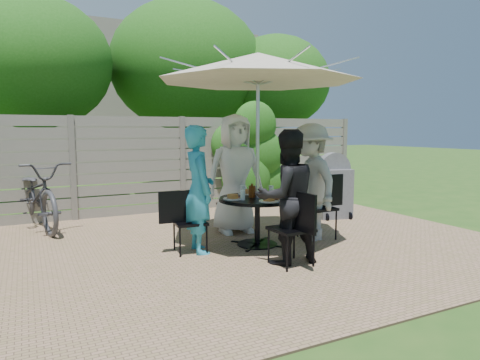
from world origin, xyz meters
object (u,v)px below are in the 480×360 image
umbrella (258,67)px  plate_back (247,192)px  person_left (199,190)px  chair_right (318,220)px  chair_left (189,235)px  bicycle (38,195)px  plate_right (281,194)px  coffee_cup (257,191)px  person_back (235,174)px  bbq_grill (333,189)px  person_right (310,183)px  glass_back (243,190)px  person_front (287,198)px  chair_back (232,215)px  glass_left (243,195)px  patio_table (257,212)px  glass_right (271,190)px  glass_front (273,195)px  plate_front (269,200)px  plate_left (233,197)px  syrup_jug (252,191)px  plate_extra (279,198)px

umbrella → plate_back: 1.74m
person_left → chair_right: size_ratio=1.75×
chair_left → bicycle: bearing=131.0°
plate_right → coffee_cup: (-0.24, 0.24, 0.04)m
person_back → chair_left: 1.44m
umbrella → bbq_grill: umbrella is taller
person_right → bicycle: (-3.48, 2.55, -0.29)m
glass_back → coffee_cup: bearing=-15.5°
person_front → plate_back: (0.09, 1.19, -0.10)m
person_front → plate_right: 0.91m
person_back → bbq_grill: (2.06, 0.19, -0.37)m
person_back → person_front: size_ratio=1.15×
chair_back → glass_left: 1.20m
umbrella → patio_table: bearing=180.0°
person_left → plate_back: person_left is taller
person_left → coffee_cup: bearing=-76.7°
umbrella → bbq_grill: 3.01m
chair_back → person_front: (-0.14, -1.79, 0.54)m
chair_left → glass_right: 1.32m
plate_back → glass_front: size_ratio=1.86×
chair_back → plate_right: chair_back is taller
person_back → chair_right: size_ratio=1.94×
plate_front → plate_left: bearing=130.4°
umbrella → chair_back: bearing=85.4°
glass_back → umbrella: bearing=-72.6°
person_front → syrup_jug: size_ratio=10.00×
syrup_jug → plate_back: bearing=74.5°
glass_right → syrup_jug: (-0.32, -0.03, 0.01)m
syrup_jug → bicycle: bicycle is taller
chair_right → plate_right: 0.74m
patio_table → glass_right: size_ratio=7.93×
chair_back → person_left: 1.39m
person_left → person_right: size_ratio=0.98×
person_front → chair_right: 1.37m
person_front → person_right: 1.17m
chair_right → glass_front: 1.01m
patio_table → plate_extra: 0.42m
plate_left → glass_right: glass_right is taller
patio_table → person_back: size_ratio=0.61×
glass_right → person_left: bearing=-179.1°
person_right → plate_back: person_right is taller
person_back → glass_left: bearing=-105.5°
plate_right → plate_back: bearing=130.4°
plate_front → bbq_grill: bbq_grill is taller
person_left → glass_back: bearing=-70.3°
plate_left → syrup_jug: size_ratio=1.62×
patio_table → person_right: 0.91m
chair_back → coffee_cup: bearing=8.9°
plate_extra → glass_right: (0.11, 0.40, 0.05)m
chair_right → person_right: bearing=-3.7°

